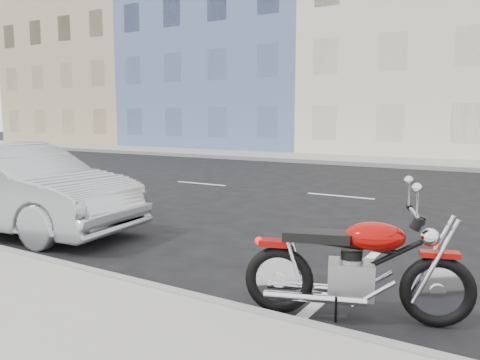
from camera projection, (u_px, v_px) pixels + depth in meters
The scene contains 8 objects.
ground at pixel (432, 204), 9.80m from camera, with size 120.00×120.00×0.00m, color black.
sidewalk_far at pixel (343, 159), 19.73m from camera, with size 80.00×3.40×0.15m, color gray.
curb_far at pixel (328, 163), 18.30m from camera, with size 80.00×0.12×0.16m, color gray.
bldg_far_west at pixel (117, 64), 36.30m from camera, with size 12.00×12.00×12.00m, color tan.
bldg_blue at pixel (250, 45), 29.99m from camera, with size 12.00×12.00×13.00m, color slate.
bldg_cream at pixel (453, 40), 23.84m from camera, with size 12.00×12.00×11.50m, color beige.
motorcycle at pixel (442, 276), 3.98m from camera, with size 1.92×0.90×1.00m.
sedan_silver at pixel (15, 188), 7.38m from camera, with size 1.47×4.23×1.39m, color #9EA2A6.
Camera 1 is at (1.64, -10.33, 1.78)m, focal length 35.00 mm.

